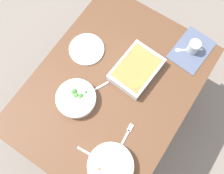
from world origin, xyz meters
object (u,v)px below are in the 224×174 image
Objects in this scene: stew_bowl at (111,166)px; broccoli_bowl at (76,98)px; drink_cup at (193,47)px; baking_dish at (136,69)px; side_plate at (87,49)px; spoon_by_stew at (95,157)px; spoon_spare at (185,50)px; spoon_by_broccoli at (92,91)px; fork_on_table at (126,136)px.

broccoli_bowl is (-0.20, -0.37, -0.00)m from stew_bowl.
drink_cup reaches higher than broccoli_bowl.
baking_dish is 1.43× the size of side_plate.
spoon_by_stew is at bearing -8.64° from drink_cup.
spoon_spare is (-0.29, 0.18, -0.03)m from baking_dish.
stew_bowl is 1.41× the size of spoon_by_stew.
drink_cup is 0.48× the size of spoon_by_stew.
baking_dish is 2.05× the size of spoon_spare.
side_plate is at bearing -56.66° from drink_cup.
broccoli_bowl is 1.53× the size of spoon_spare.
spoon_by_stew is (0.51, 0.42, -0.00)m from side_plate.
stew_bowl is 1.06× the size of broccoli_bowl.
stew_bowl is at bearing -0.16° from spoon_spare.
spoon_by_stew and spoon_by_broccoli have the same top height.
drink_cup is at bearing 177.50° from stew_bowl.
broccoli_bowl is 0.74× the size of baking_dish.
stew_bowl is 0.71m from side_plate.
baking_dish is 1.79× the size of spoon_by_stew.
spoon_spare reaches higher than fork_on_table.
drink_cup is 0.55× the size of spoon_spare.
fork_on_table is at bearing 158.03° from spoon_by_stew.
fork_on_table is at bearing 23.81° from baking_dish.
stew_bowl is 2.92× the size of drink_cup.
fork_on_table is at bearing -174.56° from stew_bowl.
stew_bowl is 0.42m from broccoli_bowl.
fork_on_table is at bearing 70.42° from spoon_by_broccoli.
stew_bowl reaches higher than fork_on_table.
spoon_spare is (-0.83, 0.00, -0.03)m from stew_bowl.
broccoli_bowl reaches higher than spoon_by_broccoli.
broccoli_bowl is 1.33× the size of spoon_by_stew.
spoon_spare is (-0.84, 0.10, 0.00)m from spoon_by_stew.
broccoli_bowl is 0.77m from drink_cup.
stew_bowl is 0.10m from spoon_by_stew.
broccoli_bowl is 0.11m from spoon_by_broccoli.
broccoli_bowl is 0.73m from spoon_spare.
broccoli_bowl is at bearing -118.35° from stew_bowl.
stew_bowl is 0.19m from fork_on_table.
stew_bowl is 0.79× the size of baking_dish.
baking_dish is at bearing 150.52° from broccoli_bowl.
spoon_by_broccoli is at bearing -31.31° from spoon_spare.
broccoli_bowl is 1.32× the size of fork_on_table.
drink_cup reaches higher than spoon_spare.
broccoli_bowl reaches higher than side_plate.
side_plate is (-0.50, -0.51, -0.03)m from stew_bowl.
drink_cup reaches higher than spoon_by_stew.
baking_dish is 0.29m from spoon_by_broccoli.
broccoli_bowl is at bearing -30.57° from spoon_spare.
stew_bowl reaches higher than side_plate.
drink_cup is 0.39× the size of side_plate.
stew_bowl is at bearing 95.04° from spoon_by_stew.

